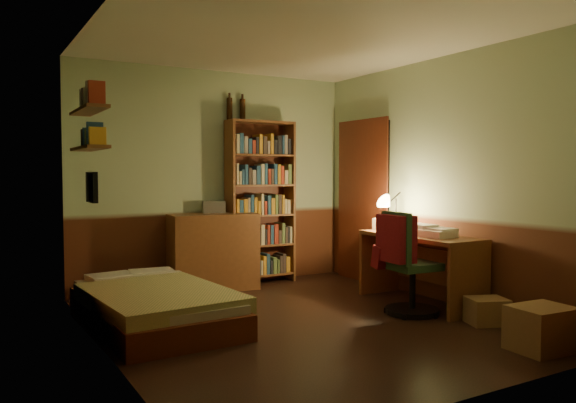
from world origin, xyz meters
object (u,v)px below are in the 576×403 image
dresser (213,252)px  desk_lamp (396,201)px  desk (420,269)px  office_chair (413,264)px  bed (153,292)px  mini_stereo (214,207)px  cardboard_box_a (542,329)px  cardboard_box_b (487,311)px  bookshelf (260,202)px

dresser → desk_lamp: size_ratio=1.54×
desk_lamp → desk: bearing=-94.5°
dresser → office_chair: (1.24, -2.04, 0.04)m
bed → desk_lamp: 2.88m
mini_stereo → desk_lamp: desk_lamp is taller
cardboard_box_a → cardboard_box_b: size_ratio=1.37×
mini_stereo → cardboard_box_b: bearing=-44.1°
dresser → desk_lamp: bearing=-30.7°
dresser → mini_stereo: size_ratio=3.86×
cardboard_box_a → cardboard_box_b: bearing=71.0°
bookshelf → desk_lamp: (1.05, -1.31, 0.05)m
bed → dresser: dresser is taller
desk_lamp → cardboard_box_a: 2.38m
bed → cardboard_box_a: size_ratio=4.28×
desk_lamp → bed: bearing=-171.9°
bed → desk: desk is taller
bookshelf → cardboard_box_a: size_ratio=4.40×
cardboard_box_b → bookshelf: bearing=108.0°
mini_stereo → cardboard_box_a: bearing=-52.9°
bed → office_chair: office_chair is taller
desk_lamp → dresser: bearing=155.0°
dresser → office_chair: 2.39m
bookshelf → cardboard_box_a: bearing=-80.3°
desk → office_chair: (-0.35, -0.27, 0.13)m
mini_stereo → office_chair: 2.51m
dresser → desk: dresser is taller
desk → bookshelf: bearing=116.5°
cardboard_box_a → cardboard_box_b: (0.25, 0.74, -0.05)m
dresser → cardboard_box_b: bearing=-54.8°
dresser → desk: bearing=-43.6°
desk → desk_lamp: size_ratio=2.09×
dresser → desk_lamp: desk_lamp is taller
bed → desk_lamp: size_ratio=3.00×
bookshelf → cardboard_box_b: bookshelf is taller
mini_stereo → cardboard_box_a: 3.82m
bed → bookshelf: 2.22m
mini_stereo → desk: 2.50m
dresser → office_chair: office_chair is taller
desk_lamp → cardboard_box_a: bearing=-90.5°
cardboard_box_b → bed: bearing=149.5°
desk → cardboard_box_b: (-0.01, -0.88, -0.25)m
bed → mini_stereo: size_ratio=7.51×
desk → bed: bearing=166.4°
office_chair → cardboard_box_a: size_ratio=2.15×
bookshelf → office_chair: (0.56, -2.13, -0.51)m
mini_stereo → cardboard_box_a: mini_stereo is taller
bed → mini_stereo: (1.12, 1.25, 0.67)m
desk_lamp → mini_stereo: bearing=151.2°
bookshelf → cardboard_box_b: bearing=-72.7°
mini_stereo → desk_lamp: size_ratio=0.40×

